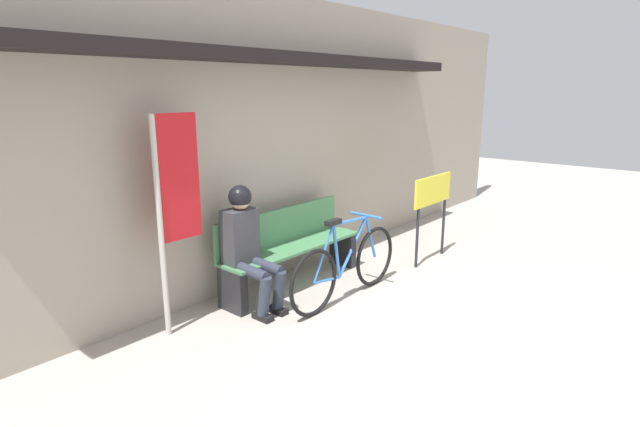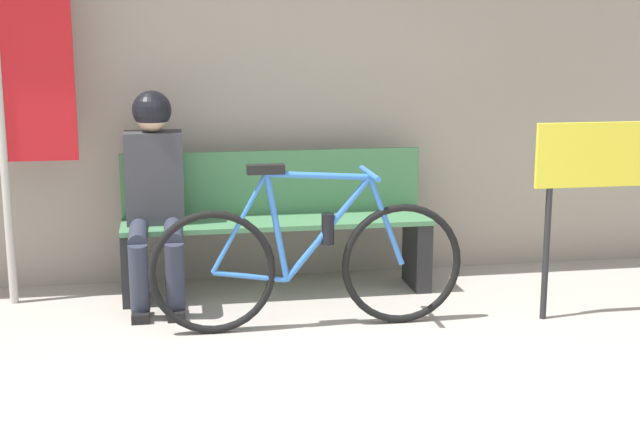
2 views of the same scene
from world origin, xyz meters
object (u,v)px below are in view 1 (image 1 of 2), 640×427
object	(u,v)px
person_seated	(247,240)
signboard	(433,197)
bicycle	(347,265)
banner_pole	(173,196)
park_bench_near	(290,249)

from	to	relation	value
person_seated	signboard	world-z (taller)	person_seated
bicycle	banner_pole	world-z (taller)	banner_pole
park_bench_near	banner_pole	size ratio (longest dim) A/B	0.95
park_bench_near	person_seated	bearing A→B (deg)	-171.08
banner_pole	signboard	size ratio (longest dim) A/B	1.77
person_seated	banner_pole	size ratio (longest dim) A/B	0.64
signboard	banner_pole	bearing A→B (deg)	165.65
park_bench_near	person_seated	size ratio (longest dim) A/B	1.49
person_seated	signboard	bearing A→B (deg)	-15.44
bicycle	signboard	world-z (taller)	signboard
banner_pole	park_bench_near	bearing A→B (deg)	-0.65
park_bench_near	signboard	size ratio (longest dim) A/B	1.69
bicycle	banner_pole	bearing A→B (deg)	153.87
bicycle	person_seated	size ratio (longest dim) A/B	1.36
bicycle	person_seated	world-z (taller)	person_seated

